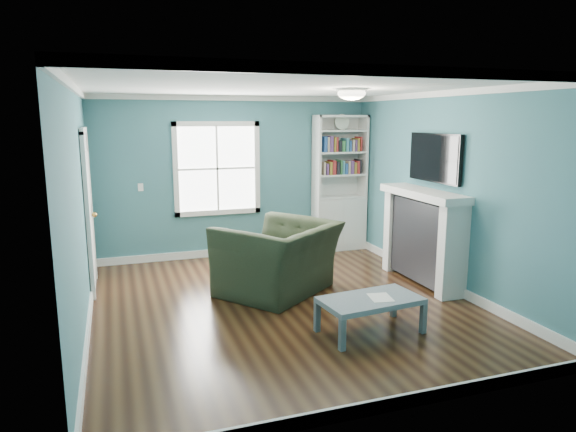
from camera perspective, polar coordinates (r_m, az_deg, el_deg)
name	(u,v)px	position (r m, az deg, el deg)	size (l,w,h in m)	color
floor	(284,304)	(6.38, -0.46, -9.78)	(5.00, 5.00, 0.00)	black
room_walls	(284,176)	(6.01, -0.48, 4.47)	(5.00, 5.00, 5.00)	teal
trim	(284,205)	(6.06, -0.47, 1.23)	(4.50, 5.00, 2.60)	white
window	(217,169)	(8.35, -7.87, 5.23)	(1.40, 0.06, 1.50)	white
bookshelf	(339,196)	(8.87, 5.70, 2.18)	(0.90, 0.35, 2.31)	silver
fireplace	(423,238)	(7.27, 14.79, -2.36)	(0.44, 1.58, 1.30)	black
tv	(435,158)	(7.17, 16.01, 6.23)	(0.06, 1.10, 0.65)	black
door	(88,210)	(7.18, -21.29, 0.66)	(0.12, 0.98, 2.17)	silver
ceiling_fixture	(352,93)	(6.42, 7.08, 13.44)	(0.38, 0.38, 0.15)	white
light_switch	(141,187)	(8.23, -16.06, 3.09)	(0.08, 0.01, 0.12)	white
recliner	(278,247)	(6.64, -1.08, -3.43)	(1.40, 0.91, 1.23)	black
coffee_table	(370,302)	(5.56, 9.15, -9.45)	(1.11, 0.68, 0.38)	#515B61
paper_sheet	(380,297)	(5.56, 10.24, -8.90)	(0.22, 0.29, 0.00)	white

